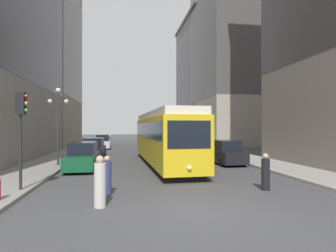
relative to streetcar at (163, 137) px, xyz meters
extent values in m
plane|color=#424244|center=(-0.42, -11.89, -2.10)|extent=(200.00, 200.00, 0.00)
cube|color=gray|center=(-8.54, 28.11, -2.03)|extent=(3.31, 120.00, 0.15)
cube|color=gray|center=(7.70, 28.11, -2.03)|extent=(3.31, 120.00, 0.15)
cube|color=black|center=(0.00, 0.01, -1.93)|extent=(2.69, 13.56, 0.35)
cube|color=gold|center=(0.00, 0.01, -0.20)|extent=(3.13, 14.74, 3.10)
cube|color=black|center=(0.00, 0.01, 0.50)|extent=(3.13, 14.16, 1.08)
cube|color=silver|center=(0.00, 0.01, 1.57)|extent=(2.91, 14.44, 0.44)
cube|color=black|center=(0.26, -7.29, 0.34)|extent=(2.21, 0.16, 1.40)
sphere|color=#F2EACC|center=(0.27, -7.36, -1.30)|extent=(0.24, 0.24, 0.24)
cube|color=black|center=(3.24, 13.14, -1.93)|extent=(2.38, 11.63, 0.35)
cube|color=#B7B7BA|center=(3.24, 13.14, -0.20)|extent=(2.78, 12.64, 3.10)
cube|color=black|center=(3.24, 13.14, 0.34)|extent=(2.81, 12.14, 1.30)
cube|color=black|center=(3.13, 6.86, 0.11)|extent=(2.31, 0.12, 1.71)
cylinder|color=black|center=(-6.45, -3.07, -1.78)|extent=(0.18, 0.64, 0.64)
cylinder|color=black|center=(-6.43, -0.05, -1.78)|extent=(0.18, 0.64, 0.64)
cylinder|color=black|center=(-4.74, -3.08, -1.78)|extent=(0.18, 0.64, 0.64)
cylinder|color=black|center=(-4.72, -0.06, -1.78)|extent=(0.18, 0.64, 0.64)
cube|color=#14512D|center=(-5.58, -1.57, -1.50)|extent=(1.83, 4.87, 0.84)
cube|color=black|center=(-5.58, -1.44, -0.68)|extent=(1.60, 2.68, 0.80)
cylinder|color=black|center=(-6.37, 15.35, -1.78)|extent=(0.21, 0.65, 0.64)
cylinder|color=black|center=(-6.51, 18.23, -1.78)|extent=(0.21, 0.65, 0.64)
cylinder|color=black|center=(-4.66, 15.43, -1.78)|extent=(0.21, 0.65, 0.64)
cylinder|color=black|center=(-4.80, 18.31, -1.78)|extent=(0.21, 0.65, 0.64)
cube|color=silver|center=(-5.58, 16.83, -1.50)|extent=(2.02, 4.74, 0.84)
cube|color=black|center=(-5.59, 16.95, -0.68)|extent=(1.70, 2.63, 0.80)
cylinder|color=black|center=(5.55, 1.18, -1.78)|extent=(0.20, 0.65, 0.64)
cylinder|color=black|center=(5.65, -1.60, -1.78)|extent=(0.20, 0.65, 0.64)
cylinder|color=black|center=(3.84, 1.12, -1.78)|extent=(0.20, 0.65, 0.64)
cylinder|color=black|center=(3.95, -1.67, -1.78)|extent=(0.20, 0.65, 0.64)
cube|color=black|center=(4.75, -0.24, -1.50)|extent=(1.97, 4.56, 0.84)
cube|color=black|center=(4.75, -0.35, -0.68)|extent=(1.68, 2.53, 0.80)
cylinder|color=black|center=(-6.47, 4.16, -1.78)|extent=(0.19, 0.64, 0.64)
cylinder|color=black|center=(-6.41, 7.09, -1.78)|extent=(0.19, 0.64, 0.64)
cylinder|color=black|center=(-4.76, 4.13, -1.78)|extent=(0.19, 0.64, 0.64)
cylinder|color=black|center=(-4.70, 7.06, -1.78)|extent=(0.19, 0.64, 0.64)
cube|color=black|center=(-5.58, 5.61, -1.50)|extent=(1.89, 4.77, 0.84)
cube|color=black|center=(-5.58, 5.73, -0.68)|extent=(1.63, 2.63, 0.80)
cylinder|color=beige|center=(-3.77, -10.72, -1.33)|extent=(0.41, 0.41, 1.55)
sphere|color=tan|center=(-3.77, -10.72, -0.43)|extent=(0.28, 0.28, 0.28)
cylinder|color=black|center=(3.32, -9.13, -1.40)|extent=(0.37, 0.37, 1.40)
sphere|color=tan|center=(3.32, -9.13, -0.59)|extent=(0.25, 0.25, 0.25)
cylinder|color=navy|center=(-3.62, -8.97, -1.40)|extent=(0.37, 0.37, 1.39)
sphere|color=tan|center=(-3.62, -8.97, -0.59)|extent=(0.25, 0.25, 0.25)
cylinder|color=#232328|center=(-7.28, -7.99, 0.13)|extent=(0.12, 0.12, 4.15)
cube|color=black|center=(-7.28, -7.99, 1.73)|extent=(0.36, 0.36, 0.95)
sphere|color=red|center=(-7.08, -7.99, 2.03)|extent=(0.18, 0.18, 0.18)
sphere|color=gold|center=(-7.08, -7.99, 1.73)|extent=(0.18, 0.18, 0.18)
sphere|color=green|center=(-7.08, -7.99, 1.42)|extent=(0.18, 0.18, 0.18)
cylinder|color=#333338|center=(-7.48, -0.02, 0.59)|extent=(0.16, 0.16, 5.09)
sphere|color=white|center=(-7.48, -0.02, 3.30)|extent=(0.36, 0.36, 0.36)
sphere|color=white|center=(-8.03, -0.02, 2.53)|extent=(0.31, 0.31, 0.31)
sphere|color=white|center=(-6.93, -0.02, 2.53)|extent=(0.31, 0.31, 0.31)
cube|color=#333338|center=(-7.48, -0.02, 2.53)|extent=(1.10, 0.06, 0.06)
cube|color=gray|center=(-18.15, 23.18, 11.81)|extent=(15.92, 16.20, 27.83)
cube|color=#494440|center=(-18.15, 23.18, 13.21)|extent=(15.96, 16.24, 16.70)
cube|color=#A89E8E|center=(16.38, 22.55, 12.40)|extent=(14.04, 14.68, 29.01)
cube|color=#544F4E|center=(16.38, 22.55, 13.85)|extent=(14.08, 14.72, 17.40)
cube|color=gray|center=(16.05, 34.95, 9.90)|extent=(13.38, 17.96, 24.01)
cube|color=#423F43|center=(16.05, 34.95, 11.10)|extent=(13.42, 18.00, 14.40)
cube|color=slate|center=(16.05, 34.95, 22.16)|extent=(13.98, 18.56, 0.50)
camera|label=1|loc=(-2.97, -20.88, 0.72)|focal=30.19mm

